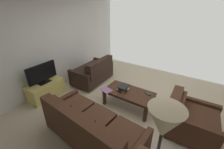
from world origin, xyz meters
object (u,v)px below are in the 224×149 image
Objects in this scene: loose_magazine at (106,90)px; armchair_side at (189,118)px; tv_remote at (148,94)px; tv_stand at (46,90)px; book_stack at (123,88)px; flat_tv at (42,73)px; floor_lamp at (161,135)px; coffee_table at (129,94)px; sofa_main at (90,128)px; loveseat_near at (94,72)px.

armchair_side is at bearing 108.50° from loose_magazine.
loose_magazine is at bearing 22.85° from tv_remote.
loose_magazine is at bearing -157.96° from tv_stand.
book_stack is 0.44m from loose_magazine.
flat_tv is 2.40× the size of book_stack.
loose_magazine is (1.66, -1.50, -0.95)m from floor_lamp.
loose_magazine is (0.35, 0.25, -0.05)m from book_stack.
coffee_table is 0.45m from tv_remote.
loose_magazine is (-1.59, -0.64, -0.29)m from flat_tv.
coffee_table is at bearing -93.93° from sofa_main.
tv_stand is at bearing 68.59° from loveseat_near.
tv_remote is 1.02m from loose_magazine.
loveseat_near reaches higher than armchair_side.
book_stack is at bearing -155.29° from flat_tv.
flat_tv is 2.66× the size of loose_magazine.
coffee_table is at bearing -2.20° from armchair_side.
book_stack is (0.16, -0.00, 0.12)m from coffee_table.
book_stack is (1.53, -0.06, 0.15)m from armchair_side.
sofa_main reaches higher than coffee_table.
sofa_main is 1.34m from book_stack.
book_stack is at bearing -1.61° from coffee_table.
tv_remote is (-0.42, -0.15, 0.08)m from coffee_table.
book_stack is at bearing 137.89° from loose_magazine.
sofa_main reaches higher than tv_stand.
floor_lamp is 10.13× the size of tv_remote.
tv_stand is at bearing -14.77° from floor_lamp.
loveseat_near is at bearing -18.30° from coffee_table.
sofa_main is 6.62× the size of loose_magazine.
floor_lamp is (-1.14, 1.74, 1.02)m from coffee_table.
tv_remote is (0.94, -0.20, 0.11)m from armchair_side.
loose_magazine is at bearing 5.84° from armchair_side.
coffee_table is at bearing 161.70° from loveseat_near.
flat_tv is at bearing 22.36° from tv_remote.
loveseat_near is at bearing -20.10° from book_stack.
floor_lamp is 1.79× the size of tv_stand.
book_stack is (1.31, -1.75, -0.90)m from floor_lamp.
coffee_table is 3.95× the size of loose_magazine.
flat_tv reaches higher than book_stack.
floor_lamp is at bearing 140.08° from loveseat_near.
coffee_table is 0.71× the size of floor_lamp.
armchair_side is at bearing -166.46° from tv_stand.
sofa_main is at bearing -18.83° from floor_lamp.
armchair_side is 2.77× the size of book_stack.
book_stack is at bearing -53.24° from floor_lamp.
tv_stand is at bearing -12.20° from sofa_main.
coffee_table is 1.27× the size of tv_stand.
sofa_main reaches higher than loose_magazine.
loveseat_near is 1.55m from flat_tv.
loveseat_near is 1.70× the size of flat_tv.
loose_magazine is (-1.59, -0.64, 0.21)m from tv_stand.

